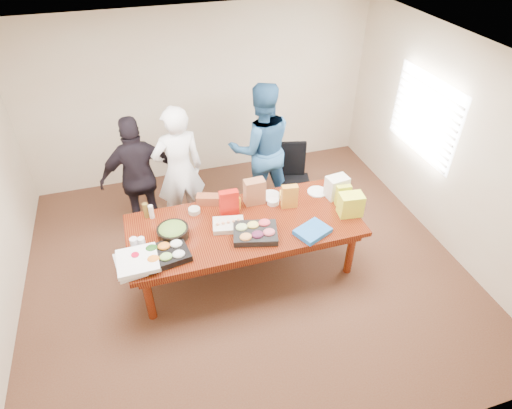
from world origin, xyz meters
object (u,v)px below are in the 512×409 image
object	(u,v)px
person_right	(261,148)
sheet_cake	(228,225)
office_chair	(295,180)
salad_bowl	(173,232)
person_center	(179,171)
conference_table	(245,246)

from	to	relation	value
person_right	sheet_cake	size ratio (longest dim) A/B	5.35
office_chair	salad_bowl	distance (m)	2.20
office_chair	person_right	distance (m)	0.71
office_chair	person_right	size ratio (longest dim) A/B	0.51
person_right	person_center	bearing A→B (deg)	12.97
person_center	salad_bowl	size ratio (longest dim) A/B	5.07
conference_table	sheet_cake	xyz separation A→B (m)	(-0.20, -0.01, 0.41)
office_chair	person_right	world-z (taller)	person_right
salad_bowl	sheet_cake	bearing A→B (deg)	-2.66
salad_bowl	conference_table	bearing A→B (deg)	-1.42
conference_table	person_right	distance (m)	1.54
sheet_cake	salad_bowl	distance (m)	0.66
person_right	salad_bowl	bearing A→B (deg)	45.02
conference_table	person_right	bearing A→B (deg)	64.29
person_center	sheet_cake	world-z (taller)	person_center
person_center	sheet_cake	xyz separation A→B (m)	(0.40, -1.11, -0.16)
person_center	person_right	world-z (taller)	person_right
office_chair	sheet_cake	distance (m)	1.67
conference_table	person_center	world-z (taller)	person_center
person_right	salad_bowl	xyz separation A→B (m)	(-1.47, -1.26, -0.17)
conference_table	person_center	bearing A→B (deg)	118.65
person_center	conference_table	bearing A→B (deg)	110.19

